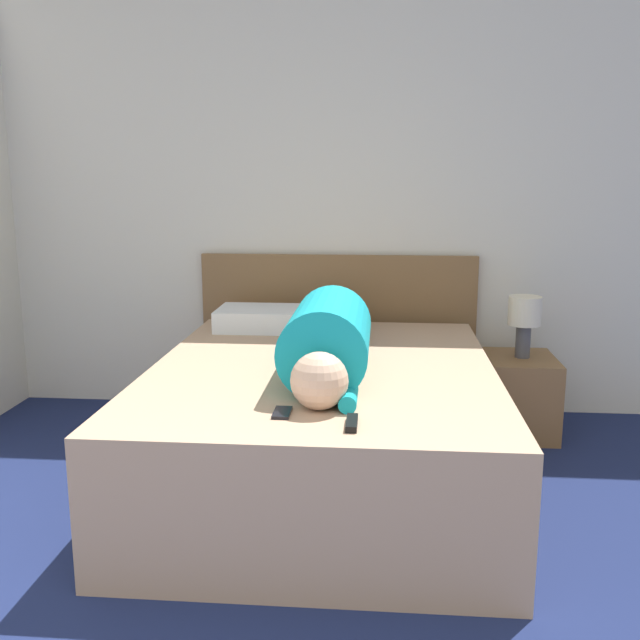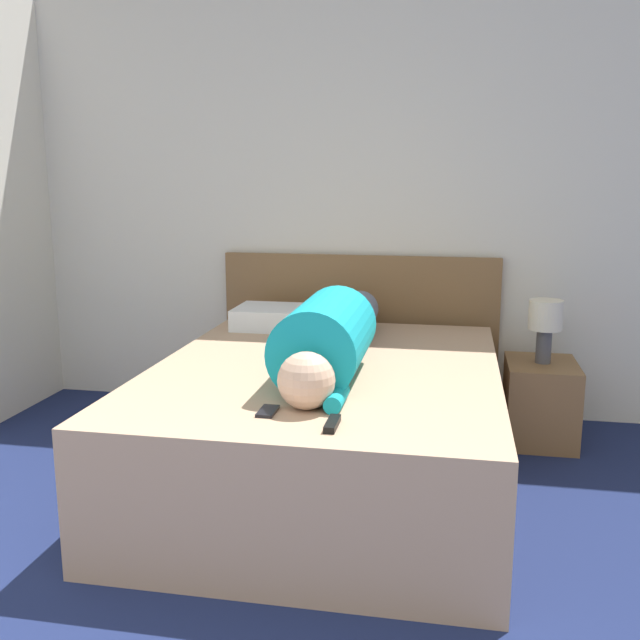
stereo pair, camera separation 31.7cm
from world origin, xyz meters
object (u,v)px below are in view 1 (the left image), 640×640
Objects in this scene: tv_remote at (352,423)px; person_lying at (330,336)px; bed at (323,425)px; table_lamp at (524,317)px; nightstand at (520,395)px; pillow_near_headboard at (269,319)px; cell_phone at (282,413)px.

person_lying is at bearing 99.94° from tv_remote.
tv_remote reaches higher than bed.
nightstand is at bearing 90.00° from table_lamp.
tv_remote is (-0.91, -1.62, 0.38)m from nightstand.
table_lamp is 1.35m from person_lying.
person_lying is (-1.04, -0.86, 0.06)m from table_lamp.
pillow_near_headboard is at bearing 115.90° from bed.
table_lamp is 0.21× the size of person_lying.
bed is 5.85× the size of table_lamp.
pillow_near_headboard is 4.55× the size of cell_phone.
pillow_near_headboard reaches higher than tv_remote.
pillow_near_headboard is (-1.46, -0.00, -0.04)m from table_lamp.
nightstand is 0.46m from table_lamp.
cell_phone is (-0.13, -0.65, -0.15)m from person_lying.
nightstand is at bearing 60.64° from tv_remote.
table_lamp is at bearing 60.64° from tv_remote.
person_lying is 0.68m from cell_phone.
bed is at bearing -143.86° from nightstand.
pillow_near_headboard reaches higher than bed.
bed is 15.92× the size of cell_phone.
table_lamp is 1.91m from cell_phone.
person_lying is 0.78m from tv_remote.
cell_phone is at bearing -127.96° from table_lamp.
table_lamp is 1.86m from tv_remote.
table_lamp is (0.00, -0.00, 0.46)m from nightstand.
person_lying is 0.96m from pillow_near_headboard.
bed is 1.34m from nightstand.
bed is at bearing 119.36° from person_lying.
pillow_near_headboard reaches higher than cell_phone.
bed is 1.23× the size of person_lying.
tv_remote is 0.29m from cell_phone.
pillow_near_headboard is at bearing 108.99° from tv_remote.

